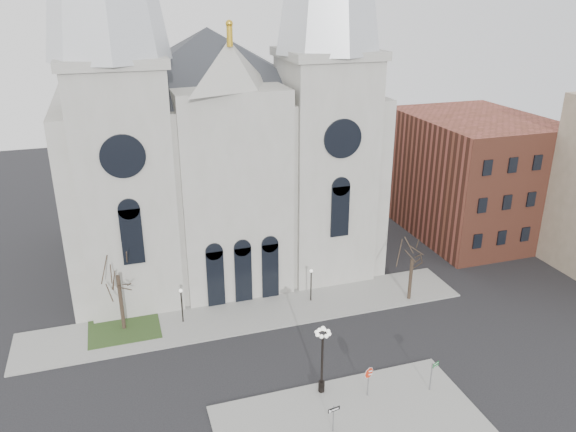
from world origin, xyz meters
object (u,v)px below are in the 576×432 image
object	(u,v)px
stop_sign	(369,375)
street_name_sign	(432,374)
one_way_sign	(333,414)
globe_lamp	(322,351)

from	to	relation	value
stop_sign	street_name_sign	size ratio (longest dim) A/B	1.04
street_name_sign	stop_sign	bearing A→B (deg)	150.22
one_way_sign	street_name_sign	bearing A→B (deg)	2.11
one_way_sign	street_name_sign	xyz separation A→B (m)	(8.37, 1.69, -0.02)
globe_lamp	street_name_sign	xyz separation A→B (m)	(7.65, -2.28, -2.09)
street_name_sign	globe_lamp	bearing A→B (deg)	143.75
globe_lamp	one_way_sign	xyz separation A→B (m)	(-0.71, -3.98, -2.07)
stop_sign	street_name_sign	distance (m)	4.75
stop_sign	one_way_sign	distance (m)	4.50
stop_sign	one_way_sign	world-z (taller)	stop_sign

